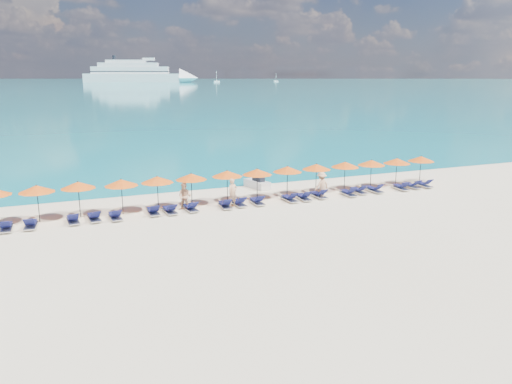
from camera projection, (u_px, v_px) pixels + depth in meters
name	position (u px, v px, depth m)	size (l,w,h in m)	color
ground	(275.00, 222.00, 29.65)	(1400.00, 1400.00, 0.00)	beige
sea	(58.00, 81.00, 624.16)	(1600.00, 1300.00, 0.01)	#1FA9B2
cruise_ship	(142.00, 74.00, 545.54)	(122.94, 57.52, 34.26)	white
sailboat_near	(217.00, 81.00, 545.11)	(6.82, 2.27, 12.51)	white
sailboat_far	(276.00, 81.00, 601.64)	(5.39, 1.80, 9.89)	white
jetski	(257.00, 183.00, 38.55)	(1.43, 2.56, 0.86)	silver
beachgoer_a	(233.00, 193.00, 32.90)	(0.70, 0.46, 1.91)	tan
beachgoer_b	(185.00, 197.00, 32.18)	(0.87, 0.50, 1.78)	tan
beachgoer_c	(321.00, 185.00, 35.21)	(1.22, 0.57, 1.89)	tan
umbrella_1	(37.00, 189.00, 29.30)	(2.10, 2.10, 2.28)	black
umbrella_2	(78.00, 185.00, 30.30)	(2.10, 2.10, 2.28)	black
umbrella_3	(121.00, 183.00, 30.99)	(2.10, 2.10, 2.28)	black
umbrella_4	(157.00, 180.00, 31.88)	(2.10, 2.10, 2.28)	black
umbrella_5	(191.00, 177.00, 32.79)	(2.10, 2.10, 2.28)	black
umbrella_6	(227.00, 174.00, 33.79)	(2.10, 2.10, 2.28)	black
umbrella_7	(257.00, 172.00, 34.41)	(2.10, 2.10, 2.28)	black
umbrella_8	(287.00, 169.00, 35.37)	(2.10, 2.10, 2.28)	black
umbrella_9	(316.00, 167.00, 36.31)	(2.10, 2.10, 2.28)	black
umbrella_10	(345.00, 165.00, 37.19)	(2.10, 2.10, 2.28)	black
umbrella_11	(371.00, 163.00, 37.99)	(2.10, 2.10, 2.28)	black
umbrella_12	(397.00, 161.00, 38.73)	(2.10, 2.10, 2.28)	black
umbrella_13	(421.00, 159.00, 39.74)	(2.10, 2.10, 2.28)	black
lounger_1	(6.00, 227.00, 27.98)	(0.65, 1.71, 0.66)	silver
lounger_2	(31.00, 224.00, 28.46)	(0.77, 1.75, 0.66)	silver
lounger_3	(73.00, 219.00, 29.40)	(0.73, 1.74, 0.66)	silver
lounger_4	(94.00, 217.00, 29.89)	(0.76, 1.75, 0.66)	silver
lounger_5	(115.00, 216.00, 30.18)	(0.73, 1.74, 0.66)	silver
lounger_6	(153.00, 211.00, 31.22)	(0.65, 1.71, 0.66)	silver
lounger_7	(170.00, 210.00, 31.47)	(0.75, 1.74, 0.66)	silver
lounger_8	(191.00, 207.00, 32.06)	(0.75, 1.74, 0.66)	silver
lounger_9	(225.00, 205.00, 32.76)	(0.73, 1.74, 0.66)	silver
lounger_10	(239.00, 203.00, 33.26)	(0.72, 1.73, 0.66)	silver
lounger_11	(257.00, 201.00, 33.66)	(0.63, 1.70, 0.66)	silver
lounger_12	(289.00, 198.00, 34.45)	(0.69, 1.72, 0.66)	silver
lounger_13	(304.00, 197.00, 34.83)	(0.74, 1.74, 0.66)	silver
lounger_14	(319.00, 195.00, 35.45)	(0.68, 1.72, 0.66)	silver
lounger_15	(349.00, 193.00, 36.06)	(0.69, 1.72, 0.66)	silver
lounger_16	(359.00, 190.00, 36.77)	(0.63, 1.70, 0.66)	silver
lounger_17	(375.00, 189.00, 37.12)	(0.67, 1.72, 0.66)	silver
lounger_18	(401.00, 187.00, 37.91)	(0.78, 1.75, 0.66)	silver
lounger_19	(412.00, 185.00, 38.45)	(0.79, 1.75, 0.66)	silver
lounger_20	(424.00, 184.00, 38.83)	(0.68, 1.72, 0.66)	silver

